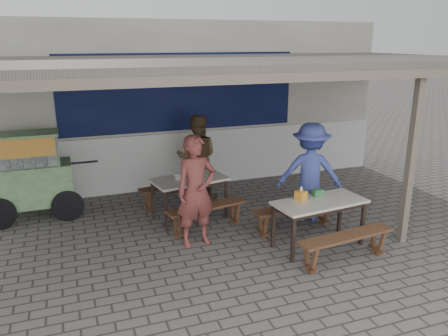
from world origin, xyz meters
TOP-DOWN VIEW (x-y plane):
  - ground at (0.00, 0.00)m, footprint 60.00×60.00m
  - back_wall at (-0.00, 3.58)m, footprint 9.00×1.28m
  - warung_roof at (0.02, 0.90)m, footprint 9.00×4.21m
  - table_left at (-0.58, 1.16)m, footprint 1.40×0.94m
  - bench_left_street at (-0.46, 0.53)m, footprint 1.42×0.53m
  - bench_left_wall at (-0.70, 1.79)m, footprint 1.42×0.53m
  - table_right at (0.98, -0.60)m, footprint 1.48×0.79m
  - bench_right_street at (1.05, -1.22)m, footprint 1.54×0.44m
  - bench_right_wall at (0.91, 0.02)m, footprint 1.54×0.44m
  - vendor_cart at (-3.21, 2.14)m, footprint 1.97×0.76m
  - patron_street_side at (-0.76, 0.12)m, footprint 0.68×0.48m
  - patron_wall_side at (-0.14, 2.14)m, footprint 1.00×0.89m
  - patron_right_table at (1.40, 0.40)m, footprint 1.30×1.11m
  - tissue_box at (0.73, -0.46)m, footprint 0.19×0.19m
  - donation_box at (1.06, -0.41)m, footprint 0.17×0.12m
  - condiment_jar at (-0.36, 1.27)m, footprint 0.09×0.09m
  - condiment_bowl at (-0.75, 1.20)m, footprint 0.24×0.24m

SIDE VIEW (x-z plane):
  - ground at x=0.00m, z-range 0.00..0.00m
  - bench_left_street at x=-0.46m, z-range 0.11..0.56m
  - bench_left_wall at x=-0.70m, z-range 0.11..0.56m
  - bench_right_street at x=1.05m, z-range 0.11..0.56m
  - bench_right_wall at x=0.91m, z-range 0.11..0.56m
  - table_right at x=0.98m, z-range 0.29..1.04m
  - table_left at x=-0.58m, z-range 0.29..1.04m
  - condiment_bowl at x=-0.75m, z-range 0.75..0.80m
  - condiment_jar at x=-0.36m, z-range 0.75..0.85m
  - donation_box at x=1.06m, z-range 0.75..0.86m
  - tissue_box at x=0.73m, z-range 0.75..0.89m
  - vendor_cart at x=-3.21m, z-range 0.07..1.63m
  - patron_wall_side at x=-0.14m, z-range 0.00..1.70m
  - patron_street_side at x=-0.76m, z-range 0.00..1.75m
  - patron_right_table at x=1.40m, z-range 0.00..1.75m
  - back_wall at x=0.00m, z-range -0.03..3.47m
  - warung_roof at x=0.02m, z-range 1.31..4.12m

